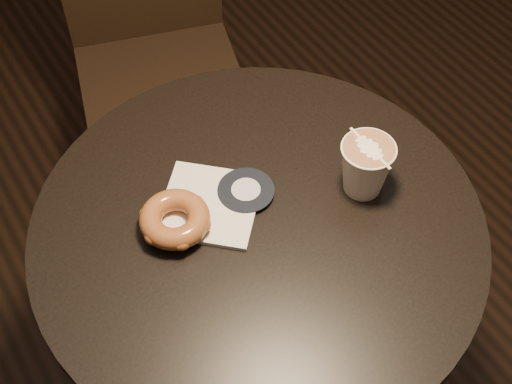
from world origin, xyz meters
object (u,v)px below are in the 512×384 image
at_px(latte_cup, 365,168).
at_px(chair, 150,23).
at_px(pastry_bag, 210,204).
at_px(cafe_table, 258,289).
at_px(doughnut, 175,219).

bearing_deg(latte_cup, chair, 90.30).
bearing_deg(latte_cup, pastry_bag, 156.80).
relative_size(cafe_table, chair, 0.77).
relative_size(cafe_table, doughnut, 7.00).
distance_m(doughnut, latte_cup, 0.30).
bearing_deg(doughnut, chair, 67.94).
height_order(chair, doughnut, chair).
distance_m(cafe_table, doughnut, 0.26).
bearing_deg(chair, doughnut, -95.15).
distance_m(cafe_table, latte_cup, 0.30).
xyz_separation_m(chair, latte_cup, (0.00, -0.79, 0.26)).
relative_size(chair, pastry_bag, 6.67).
bearing_deg(chair, cafe_table, -85.95).
xyz_separation_m(cafe_table, doughnut, (-0.11, 0.06, 0.22)).
bearing_deg(pastry_bag, doughnut, 142.14).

